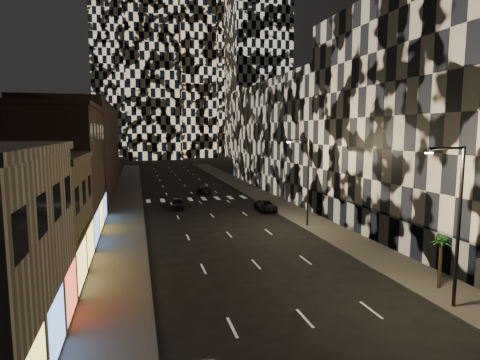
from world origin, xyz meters
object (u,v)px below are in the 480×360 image
car_dark_midlane (178,204)px  car_dark_rightlane (266,206)px  streetlight_near (456,216)px  streetlight_far (306,176)px  car_dark_oncoming (204,189)px  palm_tree (441,245)px

car_dark_midlane → car_dark_rightlane: size_ratio=0.85×
streetlight_near → streetlight_far: size_ratio=1.00×
car_dark_oncoming → streetlight_far: bearing=102.6°
streetlight_far → car_dark_oncoming: (-6.43, 25.34, -4.75)m
streetlight_far → car_dark_oncoming: bearing=104.2°
streetlight_near → car_dark_oncoming: bearing=98.1°
car_dark_oncoming → streetlight_near: bearing=96.4°
car_dark_oncoming → car_dark_rightlane: bearing=105.6°
streetlight_near → car_dark_oncoming: streetlight_near is taller
streetlight_far → car_dark_oncoming: streetlight_far is taller
car_dark_midlane → car_dark_rightlane: car_dark_midlane is taller
car_dark_rightlane → car_dark_oncoming: bearing=110.8°
streetlight_far → car_dark_midlane: bearing=132.1°
streetlight_far → car_dark_oncoming: size_ratio=2.17×
streetlight_far → car_dark_rightlane: (-1.35, 8.97, -4.70)m
streetlight_near → palm_tree: size_ratio=2.67×
streetlight_near → car_dark_midlane: streetlight_near is taller
car_dark_midlane → car_dark_oncoming: car_dark_midlane is taller
streetlight_far → car_dark_midlane: streetlight_far is taller
streetlight_near → car_dark_midlane: (-11.85, 33.14, -4.67)m
car_dark_midlane → car_dark_oncoming: bearing=72.5°
streetlight_near → car_dark_oncoming: (-6.43, 45.34, -4.75)m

